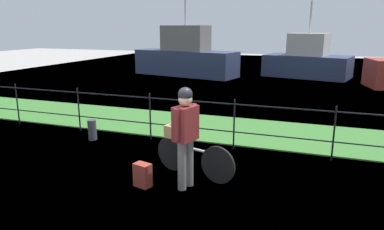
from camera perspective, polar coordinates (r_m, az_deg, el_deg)
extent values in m
plane|color=#9E9993|center=(6.14, -7.99, -11.15)|extent=(60.00, 60.00, 0.00)
cube|color=#38702D|center=(9.37, 2.70, -1.98)|extent=(27.00, 2.40, 0.03)
plane|color=#426684|center=(18.40, 11.57, 5.65)|extent=(30.00, 30.00, 0.00)
cylinder|color=black|center=(10.72, -26.21, 1.59)|extent=(0.04, 0.04, 1.11)
cylinder|color=black|center=(9.39, -17.69, 0.80)|extent=(0.04, 0.04, 1.11)
cylinder|color=black|center=(8.34, -6.72, -0.24)|extent=(0.04, 0.04, 1.11)
cylinder|color=black|center=(7.67, 6.76, -1.51)|extent=(0.04, 0.04, 1.11)
cylinder|color=black|center=(7.50, 21.80, -2.82)|extent=(0.04, 0.04, 1.11)
cylinder|color=black|center=(8.00, -0.26, -2.01)|extent=(18.00, 0.03, 0.03)
cylinder|color=black|center=(7.85, -0.27, 2.27)|extent=(18.00, 0.03, 0.03)
cylinder|color=black|center=(6.06, 4.17, -7.99)|extent=(0.64, 0.22, 0.65)
cylinder|color=black|center=(6.59, -3.17, -6.12)|extent=(0.64, 0.22, 0.65)
cylinder|color=#BCB7B2|center=(6.25, 0.34, -5.49)|extent=(0.75, 0.25, 0.04)
cube|color=black|center=(6.45, -2.37, -4.44)|extent=(0.22, 0.14, 0.06)
cube|color=slate|center=(6.42, -2.38, -3.67)|extent=(0.39, 0.25, 0.02)
cube|color=#A87F51|center=(6.38, -2.39, -2.65)|extent=(0.45, 0.39, 0.22)
ellipsoid|color=silver|center=(6.34, -2.40, -1.12)|extent=(0.31, 0.21, 0.13)
sphere|color=silver|center=(6.25, -1.54, -0.77)|extent=(0.11, 0.11, 0.11)
cylinder|color=slate|center=(5.94, -0.45, -7.58)|extent=(0.14, 0.14, 0.82)
cylinder|color=slate|center=(5.79, -1.63, -8.16)|extent=(0.14, 0.14, 0.82)
cube|color=maroon|center=(5.64, -1.06, -1.35)|extent=(0.36, 0.46, 0.56)
cylinder|color=maroon|center=(5.81, 0.24, -0.62)|extent=(0.10, 0.10, 0.50)
cylinder|color=maroon|center=(5.47, -2.44, -1.57)|extent=(0.10, 0.10, 0.50)
sphere|color=tan|center=(5.55, -1.08, 2.53)|extent=(0.22, 0.22, 0.22)
sphere|color=black|center=(5.54, -1.08, 3.31)|extent=(0.23, 0.23, 0.23)
cube|color=maroon|center=(6.03, -7.92, -9.52)|extent=(0.32, 0.25, 0.40)
cylinder|color=#38383D|center=(8.66, -15.71, -2.31)|extent=(0.20, 0.20, 0.48)
cube|color=#2D3856|center=(19.79, 17.95, 7.47)|extent=(4.61, 3.03, 1.13)
cube|color=#B7B2A8|center=(19.71, 18.20, 10.72)|extent=(2.15, 1.87, 1.12)
cylinder|color=#B2B2B2|center=(19.69, 18.51, 14.66)|extent=(0.10, 0.10, 1.60)
cube|color=#2D3856|center=(19.45, -1.04, 8.34)|extent=(5.93, 2.85, 1.33)
cube|color=slate|center=(19.36, -1.06, 12.24)|extent=(2.70, 1.68, 1.31)
cylinder|color=#B2B2B2|center=(19.37, -1.08, 16.54)|extent=(0.10, 0.10, 1.60)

